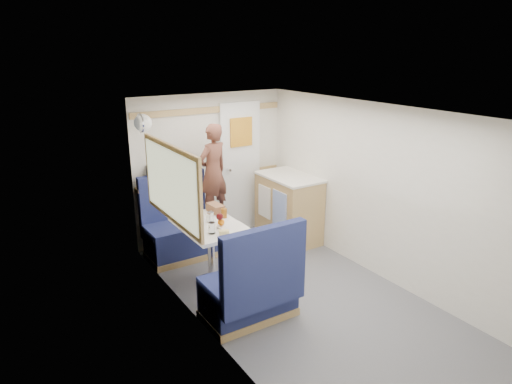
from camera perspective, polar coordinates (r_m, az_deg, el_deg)
floor at (r=4.92m, az=6.97°, el=-14.00°), size 4.50×4.50×0.00m
ceiling at (r=4.23m, az=7.99°, el=9.71°), size 4.50×4.50×0.00m
wall_back at (r=6.29m, az=-5.65°, el=3.12°), size 2.20×0.02×2.00m
wall_left at (r=3.92m, az=-5.17°, el=-6.12°), size 0.02×4.50×2.00m
wall_right at (r=5.22m, az=16.83°, el=-0.66°), size 0.02×4.50×2.00m
oak_trim_low at (r=6.31m, az=-5.53°, el=1.77°), size 2.15×0.02×0.08m
oak_trim_high at (r=6.12m, az=-5.79°, el=10.16°), size 2.15×0.02×0.08m
side_window at (r=4.70m, az=-10.63°, el=1.00°), size 0.04×1.30×0.72m
rear_door at (r=6.47m, az=-1.96°, el=3.37°), size 0.62×0.12×1.86m
dinette_table at (r=5.09m, az=-5.69°, el=-5.62°), size 0.62×0.92×0.72m
bench_far at (r=5.93m, az=-9.39°, el=-5.12°), size 0.90×0.59×1.05m
bench_near at (r=4.54m, az=-0.55°, el=-12.42°), size 0.90×0.59×1.05m
ledge at (r=5.95m, az=-10.64°, el=0.86°), size 0.90×0.14×0.04m
dome_light at (r=5.39m, az=-13.96°, el=8.37°), size 0.20×0.20×0.20m
galley_counter at (r=6.28m, az=4.08°, el=-1.95°), size 0.57×0.92×0.92m
person at (r=5.81m, az=-5.39°, el=2.56°), size 0.51×0.41×1.23m
duffel_bag at (r=5.91m, az=-10.86°, el=2.18°), size 0.55×0.32×0.25m
tray at (r=4.85m, az=-2.56°, el=-4.69°), size 0.28×0.37×0.02m
orange_fruit at (r=4.93m, az=-4.39°, el=-3.78°), size 0.07×0.07×0.07m
cheese_block at (r=4.73m, az=-4.03°, el=-5.00°), size 0.12×0.10×0.04m
wine_glass at (r=4.88m, az=-4.56°, el=-3.17°), size 0.08×0.08×0.17m
tumbler_left at (r=4.77m, az=-5.55°, el=-4.50°), size 0.07×0.07×0.12m
tumbler_mid at (r=5.19m, az=-8.28°, el=-2.76°), size 0.07×0.07×0.12m
tumbler_right at (r=5.08m, az=-5.71°, el=-3.12°), size 0.07×0.07×0.12m
beer_glass at (r=5.19m, az=-4.02°, el=-2.65°), size 0.07×0.07×0.11m
pepper_grinder at (r=5.13m, az=-7.19°, el=-3.12°), size 0.03×0.03×0.09m
salt_grinder at (r=5.06m, az=-6.00°, el=-3.33°), size 0.04×0.04×0.09m
bread_loaf at (r=5.37m, az=-5.07°, el=-2.04°), size 0.14×0.24×0.10m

